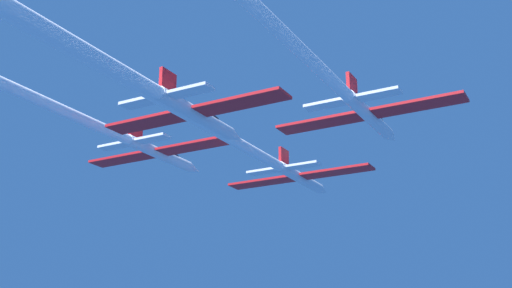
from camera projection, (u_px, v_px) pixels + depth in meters
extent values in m
cylinder|color=white|center=(301.00, 178.00, 68.14)|extent=(1.09, 9.91, 1.09)
cone|color=white|center=(323.00, 191.00, 73.15)|extent=(1.07, 2.18, 1.07)
ellipsoid|color=black|center=(309.00, 179.00, 70.10)|extent=(0.76, 1.98, 0.55)
cube|color=red|center=(263.00, 182.00, 69.70)|extent=(7.53, 2.18, 0.24)
cube|color=red|center=(337.00, 172.00, 65.77)|extent=(7.53, 2.18, 0.24)
cube|color=red|center=(284.00, 156.00, 65.29)|extent=(0.29, 1.78, 1.59)
cube|color=white|center=(264.00, 171.00, 65.71)|extent=(3.39, 1.31, 0.24)
cube|color=white|center=(303.00, 165.00, 63.67)|extent=(3.39, 1.31, 0.24)
cylinder|color=white|center=(169.00, 104.00, 48.58)|extent=(0.98, 37.27, 0.98)
cylinder|color=white|center=(160.00, 154.00, 64.35)|extent=(1.09, 9.91, 1.09)
cone|color=white|center=(194.00, 169.00, 69.36)|extent=(1.07, 2.18, 1.07)
ellipsoid|color=black|center=(173.00, 155.00, 66.31)|extent=(0.76, 1.98, 0.55)
cube|color=red|center=(123.00, 159.00, 65.90)|extent=(7.53, 2.18, 0.24)
cube|color=red|center=(193.00, 146.00, 61.97)|extent=(7.53, 2.18, 0.24)
cube|color=red|center=(136.00, 130.00, 61.49)|extent=(0.29, 1.78, 1.59)
cube|color=white|center=(115.00, 146.00, 61.92)|extent=(3.39, 1.31, 0.24)
cube|color=white|center=(153.00, 138.00, 59.88)|extent=(3.39, 1.31, 0.24)
cylinder|color=white|center=(369.00, 116.00, 53.93)|extent=(1.09, 9.91, 1.09)
cone|color=white|center=(391.00, 137.00, 58.95)|extent=(1.07, 2.18, 1.07)
ellipsoid|color=black|center=(378.00, 119.00, 55.89)|extent=(0.76, 1.98, 0.55)
cube|color=red|center=(320.00, 123.00, 55.49)|extent=(7.53, 2.18, 0.24)
cube|color=red|center=(419.00, 105.00, 51.56)|extent=(7.53, 2.18, 0.24)
cube|color=red|center=(352.00, 85.00, 51.08)|extent=(0.29, 1.78, 1.59)
cube|color=white|center=(325.00, 105.00, 51.50)|extent=(3.39, 1.31, 0.24)
cube|color=white|center=(379.00, 94.00, 49.46)|extent=(3.39, 1.31, 0.24)
cylinder|color=white|center=(197.00, 115.00, 50.68)|extent=(1.09, 9.91, 1.09)
cone|color=white|center=(236.00, 137.00, 55.69)|extent=(1.07, 2.18, 1.07)
ellipsoid|color=black|center=(212.00, 118.00, 52.63)|extent=(0.76, 1.98, 0.55)
cube|color=red|center=(149.00, 122.00, 52.23)|extent=(7.53, 2.18, 0.24)
cube|color=red|center=(241.00, 102.00, 48.30)|extent=(7.53, 2.18, 0.24)
cube|color=red|center=(168.00, 81.00, 47.82)|extent=(0.29, 1.78, 1.59)
cube|color=white|center=(141.00, 102.00, 48.25)|extent=(3.39, 1.31, 0.24)
cube|color=white|center=(191.00, 91.00, 46.20)|extent=(3.39, 1.31, 0.24)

